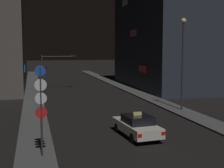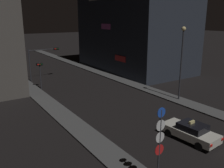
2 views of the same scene
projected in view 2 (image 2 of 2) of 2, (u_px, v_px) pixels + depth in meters
name	position (u px, v px, depth m)	size (l,w,h in m)	color
sidewalk_left	(23.00, 83.00, 35.80)	(2.05, 71.47, 0.14)	#4C4C4C
sidewalk_right	(99.00, 72.00, 42.62)	(2.05, 71.47, 0.14)	#4C4C4C
building_facade_right	(134.00, 22.00, 43.46)	(11.83, 20.92, 16.99)	#282D38
taxi	(190.00, 131.00, 18.91)	(2.19, 4.59, 1.62)	silver
traffic_light_overhead	(42.00, 57.00, 36.88)	(4.70, 0.41, 4.84)	#2D2D33
traffic_light_left_kerb	(40.00, 70.00, 32.24)	(0.80, 0.42, 3.59)	#2D2D33
sign_pole_left	(160.00, 141.00, 12.94)	(0.61, 0.10, 4.66)	#2D2D33
street_lamp_near_block	(182.00, 53.00, 26.91)	(0.49, 0.49, 8.18)	#2D2D33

